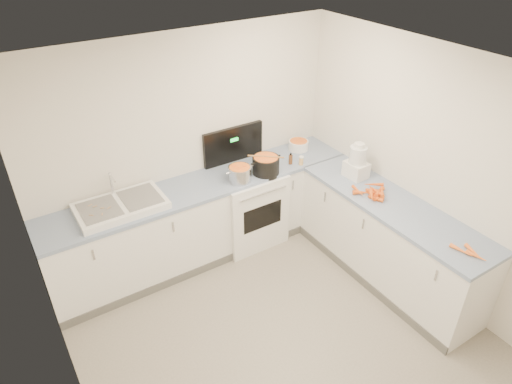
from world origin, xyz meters
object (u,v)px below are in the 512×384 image
black_pot (266,166)px  extract_bottle (291,159)px  stove (247,205)px  spice_jar (301,161)px  steel_pot (240,175)px  food_processor (357,163)px  sink (121,206)px  mixing_bowl (298,145)px

black_pot → extract_bottle: black_pot is taller
stove → spice_jar: (0.61, -0.22, 0.51)m
steel_pot → food_processor: food_processor is taller
steel_pot → extract_bottle: (0.69, 0.01, -0.02)m
sink → spice_jar: bearing=-6.5°
sink → steel_pot: bearing=-7.2°
steel_pot → extract_bottle: 0.69m
stove → extract_bottle: 0.74m
sink → mixing_bowl: sink is taller
black_pot → mixing_bowl: (0.66, 0.27, -0.03)m
stove → spice_jar: stove is taller
mixing_bowl → food_processor: (0.13, -0.87, 0.12)m
mixing_bowl → stove: bearing=-172.1°
extract_bottle → spice_jar: 0.12m
black_pot → mixing_bowl: bearing=22.2°
spice_jar → sink: bearing=173.5°
steel_pot → mixing_bowl: size_ratio=1.04×
stove → spice_jar: 0.82m
spice_jar → food_processor: bearing=-58.1°
stove → food_processor: size_ratio=3.35×
black_pot → spice_jar: (0.45, -0.06, -0.04)m
extract_bottle → steel_pot: bearing=-179.2°
sink → black_pot: bearing=-6.1°
sink → mixing_bowl: bearing=2.5°
mixing_bowl → extract_bottle: same height
food_processor → black_pot: bearing=142.5°
sink → extract_bottle: 1.97m
food_processor → spice_jar: bearing=121.9°
black_pot → extract_bottle: 0.36m
black_pot → spice_jar: size_ratio=3.39×
extract_bottle → stove: bearing=165.1°
food_processor → mixing_bowl: bearing=98.3°
stove → steel_pot: 0.59m
stove → mixing_bowl: 0.98m
steel_pot → mixing_bowl: steel_pot is taller
black_pot → mixing_bowl: 0.71m
spice_jar → steel_pot: bearing=174.8°
black_pot → sink: bearing=173.9°
extract_bottle → sink: bearing=175.6°
sink → black_pot: (1.61, -0.17, 0.05)m
black_pot → food_processor: (0.79, -0.60, 0.09)m
steel_pot → spice_jar: bearing=-5.2°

